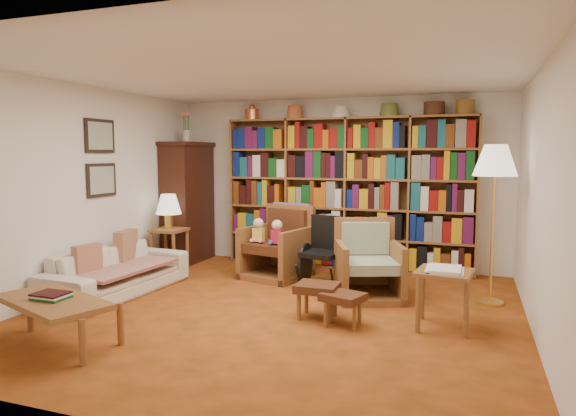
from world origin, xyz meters
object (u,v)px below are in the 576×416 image
at_px(sofa, 117,271).
at_px(side_table_lamp, 169,239).
at_px(wheelchair, 324,255).
at_px(footstool_b, 343,299).
at_px(armchair_leather, 279,247).
at_px(coffee_table, 53,305).
at_px(side_table_papers, 444,280).
at_px(footstool_a, 317,290).
at_px(floor_lamp, 495,167).
at_px(armchair_sage, 371,267).

distance_m(sofa, side_table_lamp, 1.31).
bearing_deg(wheelchair, footstool_b, -67.02).
relative_size(armchair_leather, coffee_table, 0.80).
relative_size(side_table_papers, footstool_a, 1.41).
bearing_deg(sofa, floor_lamp, -72.76).
distance_m(sofa, wheelchair, 2.52).
height_order(armchair_leather, side_table_papers, armchair_leather).
xyz_separation_m(side_table_papers, coffee_table, (-3.16, -1.65, -0.09)).
height_order(armchair_sage, coffee_table, armchair_sage).
relative_size(sofa, armchair_sage, 1.91).
distance_m(wheelchair, coffee_table, 3.21).
distance_m(wheelchair, footstool_b, 1.48).
bearing_deg(armchair_leather, footstool_a, -57.15).
relative_size(sofa, footstool_a, 4.52).
xyz_separation_m(side_table_lamp, footstool_a, (2.62, -1.35, -0.17)).
relative_size(side_table_lamp, wheelchair, 0.68).
bearing_deg(armchair_leather, wheelchair, -26.41).
xyz_separation_m(side_table_lamp, armchair_leather, (1.59, 0.23, -0.06)).
bearing_deg(footstool_a, armchair_leather, 122.85).
relative_size(side_table_lamp, footstool_b, 1.33).
height_order(side_table_papers, footstool_a, side_table_papers).
xyz_separation_m(wheelchair, coffee_table, (-1.65, -2.76, -0.03)).
height_order(footstool_b, coffee_table, coffee_table).
bearing_deg(armchair_leather, side_table_papers, -33.32).
bearing_deg(footstool_a, floor_lamp, 33.71).
height_order(armchair_leather, coffee_table, armchair_leather).
xyz_separation_m(armchair_sage, floor_lamp, (1.32, 0.14, 1.19)).
distance_m(floor_lamp, footstool_b, 2.27).
relative_size(sofa, coffee_table, 1.54).
distance_m(footstool_b, coffee_table, 2.63).
bearing_deg(footstool_a, coffee_table, -141.27).
xyz_separation_m(armchair_leather, floor_lamp, (2.71, -0.46, 1.13)).
bearing_deg(floor_lamp, side_table_lamp, 176.97).
bearing_deg(coffee_table, armchair_leather, 73.86).
bearing_deg(sofa, wheelchair, -59.83).
bearing_deg(side_table_lamp, wheelchair, -3.44).
xyz_separation_m(sofa, floor_lamp, (4.20, 1.06, 1.26)).
relative_size(sofa, floor_lamp, 1.07).
bearing_deg(wheelchair, footstool_a, -77.29).
bearing_deg(armchair_sage, wheelchair, 160.07).
xyz_separation_m(armchair_leather, wheelchair, (0.75, -0.37, 0.01)).
bearing_deg(side_table_papers, coffee_table, -152.43).
xyz_separation_m(sofa, side_table_papers, (3.75, 0.04, 0.19)).
xyz_separation_m(armchair_leather, armchair_sage, (1.38, -0.60, -0.05)).
xyz_separation_m(sofa, coffee_table, (0.59, -1.60, 0.10)).
bearing_deg(side_table_lamp, sofa, -85.57).
xyz_separation_m(side_table_lamp, wheelchair, (2.34, -0.14, -0.05)).
distance_m(armchair_sage, wheelchair, 0.68).
height_order(side_table_lamp, wheelchair, wheelchair).
bearing_deg(armchair_leather, armchair_sage, -23.51).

